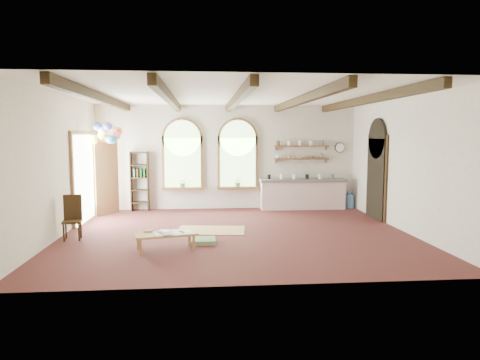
{
  "coord_description": "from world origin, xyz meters",
  "views": [
    {
      "loc": [
        -0.76,
        -9.79,
        2.29
      ],
      "look_at": [
        0.13,
        0.6,
        1.19
      ],
      "focal_mm": 32.0,
      "sensor_mm": 36.0,
      "label": 1
    }
  ],
  "objects": [
    {
      "name": "kitchen_counter",
      "position": [
        2.3,
        3.2,
        0.48
      ],
      "size": [
        2.68,
        0.62,
        0.94
      ],
      "color": "beige",
      "rests_on": "floor"
    },
    {
      "name": "shelf_cup_b",
      "position": [
        1.9,
        3.38,
        1.62
      ],
      "size": [
        0.1,
        0.1,
        0.09
      ],
      "primitive_type": "imported",
      "color": "beige",
      "rests_on": "wall_shelf_lower"
    },
    {
      "name": "shelf_cup_a",
      "position": [
        1.55,
        3.38,
        1.62
      ],
      "size": [
        0.12,
        0.1,
        0.1
      ],
      "primitive_type": "imported",
      "color": "white",
      "rests_on": "wall_shelf_lower"
    },
    {
      "name": "window_right",
      "position": [
        0.3,
        3.43,
        1.63
      ],
      "size": [
        1.3,
        0.28,
        2.2
      ],
      "color": "brown",
      "rests_on": "floor"
    },
    {
      "name": "window_left",
      "position": [
        -1.4,
        3.43,
        1.63
      ],
      "size": [
        1.3,
        0.28,
        2.2
      ],
      "color": "brown",
      "rests_on": "floor"
    },
    {
      "name": "water_jug_a",
      "position": [
        3.32,
        3.2,
        0.24
      ],
      "size": [
        0.29,
        0.29,
        0.56
      ],
      "color": "#5386B3",
      "rests_on": "floor"
    },
    {
      "name": "floor_mat",
      "position": [
        -0.6,
        0.35,
        0.01
      ],
      "size": [
        1.73,
        1.18,
        0.02
      ],
      "primitive_type": "cube",
      "rotation": [
        0.0,
        0.0,
        -0.12
      ],
      "color": "tan",
      "rests_on": "floor"
    },
    {
      "name": "coffee_table",
      "position": [
        -1.53,
        -1.31,
        0.31
      ],
      "size": [
        1.32,
        0.84,
        0.35
      ],
      "color": "#B07750",
      "rests_on": "floor"
    },
    {
      "name": "floor_cushion",
      "position": [
        -0.79,
        -0.81,
        0.04
      ],
      "size": [
        0.52,
        0.52,
        0.09
      ],
      "primitive_type": "cube",
      "rotation": [
        0.0,
        0.0,
        -0.0
      ],
      "color": "#6A8E62",
      "rests_on": "floor"
    },
    {
      "name": "bookshelf",
      "position": [
        -2.7,
        3.32,
        0.9
      ],
      "size": [
        0.53,
        0.32,
        1.8
      ],
      "color": "#352410",
      "rests_on": "floor"
    },
    {
      "name": "shelf_vase",
      "position": [
        2.95,
        3.38,
        1.67
      ],
      "size": [
        0.18,
        0.18,
        0.19
      ],
      "primitive_type": "imported",
      "color": "slate",
      "rests_on": "wall_shelf_lower"
    },
    {
      "name": "potted_plant_right",
      "position": [
        0.3,
        3.32,
        0.85
      ],
      "size": [
        0.27,
        0.23,
        0.3
      ],
      "primitive_type": "imported",
      "color": "#598C4C",
      "rests_on": "window_right"
    },
    {
      "name": "floor",
      "position": [
        0.0,
        0.0,
        0.0
      ],
      "size": [
        8.0,
        8.0,
        0.0
      ],
      "primitive_type": "plane",
      "color": "#502120",
      "rests_on": "ground"
    },
    {
      "name": "wall_shelf_upper",
      "position": [
        2.3,
        3.38,
        1.95
      ],
      "size": [
        1.7,
        0.24,
        0.04
      ],
      "primitive_type": "cube",
      "color": "brown",
      "rests_on": "wall_back"
    },
    {
      "name": "side_chair",
      "position": [
        -3.65,
        -0.26,
        0.28
      ],
      "size": [
        0.44,
        0.44,
        0.98
      ],
      "color": "#352410",
      "rests_on": "floor"
    },
    {
      "name": "balloon_cluster",
      "position": [
        -3.41,
        2.3,
        2.34
      ],
      "size": [
        0.8,
        0.83,
        1.15
      ],
      "color": "white",
      "rests_on": "floor"
    },
    {
      "name": "left_doorway",
      "position": [
        -3.95,
        1.8,
        1.15
      ],
      "size": [
        0.1,
        1.9,
        2.5
      ],
      "primitive_type": "cube",
      "color": "brown",
      "rests_on": "floor"
    },
    {
      "name": "water_jug_b",
      "position": [
        3.82,
        3.2,
        0.24
      ],
      "size": [
        0.28,
        0.28,
        0.55
      ],
      "color": "#5386B3",
      "rests_on": "floor"
    },
    {
      "name": "wall_clock",
      "position": [
        3.55,
        3.45,
        1.9
      ],
      "size": [
        0.32,
        0.04,
        0.32
      ],
      "primitive_type": "cylinder",
      "rotation": [
        1.57,
        0.0,
        0.0
      ],
      "color": "black",
      "rests_on": "wall_back"
    },
    {
      "name": "shelf_bowl_b",
      "position": [
        2.6,
        3.38,
        1.6
      ],
      "size": [
        0.2,
        0.2,
        0.06
      ],
      "primitive_type": "imported",
      "color": "#8C664C",
      "rests_on": "wall_shelf_lower"
    },
    {
      "name": "wall_shelf_lower",
      "position": [
        2.3,
        3.38,
        1.55
      ],
      "size": [
        1.7,
        0.24,
        0.04
      ],
      "primitive_type": "cube",
      "color": "brown",
      "rests_on": "wall_back"
    },
    {
      "name": "potted_plant_left",
      "position": [
        -1.4,
        3.32,
        0.85
      ],
      "size": [
        0.27,
        0.23,
        0.3
      ],
      "primitive_type": "imported",
      "color": "#598C4C",
      "rests_on": "window_left"
    },
    {
      "name": "shelf_bowl_a",
      "position": [
        2.25,
        3.38,
        1.6
      ],
      "size": [
        0.22,
        0.22,
        0.05
      ],
      "primitive_type": "imported",
      "color": "beige",
      "rests_on": "wall_shelf_lower"
    },
    {
      "name": "ceiling_beams",
      "position": [
        0.0,
        0.0,
        3.1
      ],
      "size": [
        6.2,
        6.8,
        0.18
      ],
      "primitive_type": null,
      "color": "#352410",
      "rests_on": "ceiling"
    },
    {
      "name": "tablet",
      "position": [
        -1.5,
        -1.44,
        0.35
      ],
      "size": [
        0.28,
        0.33,
        0.01
      ],
      "primitive_type": "cube",
      "rotation": [
        0.0,
        0.0,
        0.38
      ],
      "color": "black",
      "rests_on": "coffee_table"
    },
    {
      "name": "table_book",
      "position": [
        -1.97,
        -1.12,
        0.36
      ],
      "size": [
        0.21,
        0.28,
        0.02
      ],
      "primitive_type": "imported",
      "rotation": [
        0.0,
        0.0,
        -0.13
      ],
      "color": "olive",
      "rests_on": "coffee_table"
    },
    {
      "name": "right_doorway",
      "position": [
        3.95,
        1.5,
        1.1
      ],
      "size": [
        0.1,
        1.3,
        2.4
      ],
      "primitive_type": "cube",
      "color": "black",
      "rests_on": "floor"
    }
  ]
}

